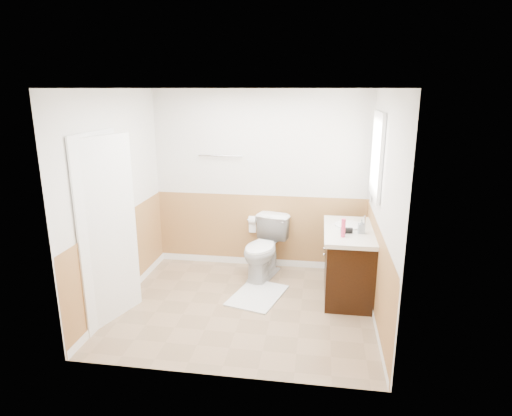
% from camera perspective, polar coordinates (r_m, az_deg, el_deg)
% --- Properties ---
extents(floor, '(3.00, 3.00, 0.00)m').
position_cam_1_polar(floor, '(5.27, -1.52, -12.83)').
color(floor, '#8C7051').
rests_on(floor, ground).
extents(ceiling, '(3.00, 3.00, 0.00)m').
position_cam_1_polar(ceiling, '(4.64, -1.75, 15.49)').
color(ceiling, white).
rests_on(ceiling, floor).
extents(wall_back, '(3.00, 0.00, 3.00)m').
position_cam_1_polar(wall_back, '(6.05, 0.55, 3.57)').
color(wall_back, silver).
rests_on(wall_back, floor).
extents(wall_front, '(3.00, 0.00, 3.00)m').
position_cam_1_polar(wall_front, '(3.59, -5.29, -4.92)').
color(wall_front, silver).
rests_on(wall_front, floor).
extents(wall_left, '(0.00, 3.00, 3.00)m').
position_cam_1_polar(wall_left, '(5.27, -17.89, 1.02)').
color(wall_left, silver).
rests_on(wall_left, floor).
extents(wall_right, '(0.00, 3.00, 3.00)m').
position_cam_1_polar(wall_right, '(4.78, 16.37, -0.30)').
color(wall_right, silver).
rests_on(wall_right, floor).
extents(wainscot_back, '(3.00, 0.00, 3.00)m').
position_cam_1_polar(wainscot_back, '(6.24, 0.51, -3.20)').
color(wainscot_back, '#A98243').
rests_on(wainscot_back, floor).
extents(wainscot_front, '(3.00, 0.00, 3.00)m').
position_cam_1_polar(wainscot_front, '(3.93, -4.97, -15.18)').
color(wainscot_front, '#A98243').
rests_on(wainscot_front, floor).
extents(wainscot_left, '(0.00, 2.60, 2.60)m').
position_cam_1_polar(wainscot_left, '(5.49, -17.13, -6.58)').
color(wainscot_left, '#A98243').
rests_on(wainscot_left, floor).
extents(wainscot_right, '(0.00, 2.60, 2.60)m').
position_cam_1_polar(wainscot_right, '(5.03, 15.58, -8.55)').
color(wainscot_right, '#A98243').
rests_on(wainscot_right, floor).
extents(toilet, '(0.66, 0.90, 0.82)m').
position_cam_1_polar(toilet, '(5.87, 1.06, -5.34)').
color(toilet, white).
rests_on(toilet, floor).
extents(bath_mat, '(0.74, 0.92, 0.02)m').
position_cam_1_polar(bath_mat, '(5.50, 0.20, -11.44)').
color(bath_mat, silver).
rests_on(bath_mat, floor).
extents(vanity_cabinet, '(0.55, 1.10, 0.80)m').
position_cam_1_polar(vanity_cabinet, '(5.52, 12.04, -7.24)').
color(vanity_cabinet, black).
rests_on(vanity_cabinet, floor).
extents(vanity_knob_left, '(0.03, 0.03, 0.03)m').
position_cam_1_polar(vanity_knob_left, '(5.36, 8.96, -6.05)').
color(vanity_knob_left, silver).
rests_on(vanity_knob_left, vanity_cabinet).
extents(vanity_knob_right, '(0.03, 0.03, 0.03)m').
position_cam_1_polar(vanity_knob_right, '(5.54, 8.96, -5.30)').
color(vanity_knob_right, silver).
rests_on(vanity_knob_right, vanity_cabinet).
extents(countertop, '(0.60, 1.15, 0.05)m').
position_cam_1_polar(countertop, '(5.37, 12.18, -3.04)').
color(countertop, white).
rests_on(countertop, vanity_cabinet).
extents(sink_basin, '(0.36, 0.36, 0.02)m').
position_cam_1_polar(sink_basin, '(5.50, 12.22, -2.21)').
color(sink_basin, white).
rests_on(sink_basin, countertop).
extents(faucet, '(0.02, 0.02, 0.14)m').
position_cam_1_polar(faucet, '(5.50, 14.13, -1.68)').
color(faucet, '#B4B4BB').
rests_on(faucet, countertop).
extents(lotion_bottle, '(0.05, 0.05, 0.22)m').
position_cam_1_polar(lotion_bottle, '(5.05, 11.43, -2.58)').
color(lotion_bottle, '#E73B63').
rests_on(lotion_bottle, countertop).
extents(soap_dispenser, '(0.08, 0.08, 0.17)m').
position_cam_1_polar(soap_dispenser, '(5.23, 13.74, -2.36)').
color(soap_dispenser, gray).
rests_on(soap_dispenser, countertop).
extents(hair_dryer_body, '(0.14, 0.07, 0.07)m').
position_cam_1_polar(hair_dryer_body, '(5.21, 11.87, -2.89)').
color(hair_dryer_body, black).
rests_on(hair_dryer_body, countertop).
extents(hair_dryer_handle, '(0.03, 0.03, 0.07)m').
position_cam_1_polar(hair_dryer_handle, '(5.28, 11.49, -2.96)').
color(hair_dryer_handle, black).
rests_on(hair_dryer_handle, countertop).
extents(mirror_panel, '(0.02, 0.35, 0.90)m').
position_cam_1_polar(mirror_panel, '(5.78, 14.98, 5.51)').
color(mirror_panel, silver).
rests_on(mirror_panel, wall_right).
extents(window_frame, '(0.04, 0.80, 1.00)m').
position_cam_1_polar(window_frame, '(5.25, 15.64, 6.71)').
color(window_frame, white).
rests_on(window_frame, wall_right).
extents(window_glass, '(0.01, 0.70, 0.90)m').
position_cam_1_polar(window_glass, '(5.25, 15.82, 6.70)').
color(window_glass, white).
rests_on(window_glass, wall_right).
extents(door, '(0.29, 0.78, 2.04)m').
position_cam_1_polar(door, '(4.91, -18.91, -2.92)').
color(door, white).
rests_on(door, wall_left).
extents(door_frame, '(0.02, 0.92, 2.10)m').
position_cam_1_polar(door_frame, '(4.94, -19.70, -2.76)').
color(door_frame, white).
rests_on(door_frame, wall_left).
extents(door_knob, '(0.06, 0.06, 0.06)m').
position_cam_1_polar(door_knob, '(5.18, -16.60, -2.58)').
color(door_knob, silver).
rests_on(door_knob, door).
extents(towel_bar, '(0.62, 0.02, 0.02)m').
position_cam_1_polar(towel_bar, '(6.04, -4.72, 6.87)').
color(towel_bar, silver).
rests_on(towel_bar, wall_back).
extents(tp_holder_bar, '(0.14, 0.02, 0.02)m').
position_cam_1_polar(tp_holder_bar, '(6.14, -0.48, -1.57)').
color(tp_holder_bar, silver).
rests_on(tp_holder_bar, wall_back).
extents(tp_roll, '(0.10, 0.11, 0.11)m').
position_cam_1_polar(tp_roll, '(6.14, -0.48, -1.57)').
color(tp_roll, white).
rests_on(tp_roll, tp_holder_bar).
extents(tp_sheet, '(0.10, 0.01, 0.16)m').
position_cam_1_polar(tp_sheet, '(6.17, -0.48, -2.54)').
color(tp_sheet, white).
rests_on(tp_sheet, tp_roll).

